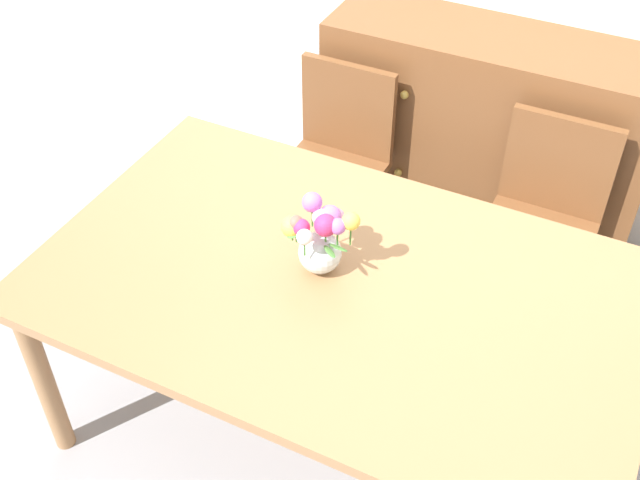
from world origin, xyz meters
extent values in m
plane|color=#939399|center=(0.00, 0.00, 0.00)|extent=(12.00, 12.00, 0.00)
cube|color=#9E7047|center=(0.00, 0.00, 0.75)|extent=(1.90, 1.16, 0.04)
cylinder|color=#9E7047|center=(-0.87, -0.50, 0.36)|extent=(0.07, 0.07, 0.73)
cylinder|color=#9E7047|center=(-0.87, 0.50, 0.36)|extent=(0.07, 0.07, 0.73)
cylinder|color=#9E7047|center=(0.87, 0.50, 0.36)|extent=(0.07, 0.07, 0.73)
cube|color=brown|center=(-0.45, 0.84, 0.46)|extent=(0.42, 0.42, 0.04)
cylinder|color=brown|center=(-0.27, 0.66, 0.22)|extent=(0.04, 0.04, 0.44)
cylinder|color=brown|center=(-0.63, 0.66, 0.22)|extent=(0.04, 0.04, 0.44)
cylinder|color=brown|center=(-0.27, 1.02, 0.22)|extent=(0.04, 0.04, 0.44)
cylinder|color=brown|center=(-0.63, 1.02, 0.22)|extent=(0.04, 0.04, 0.44)
cube|color=brown|center=(-0.45, 1.03, 0.69)|extent=(0.42, 0.04, 0.42)
cube|color=brown|center=(0.45, 0.84, 0.46)|extent=(0.42, 0.42, 0.04)
cylinder|color=brown|center=(0.63, 0.66, 0.22)|extent=(0.04, 0.04, 0.44)
cylinder|color=brown|center=(0.27, 0.66, 0.22)|extent=(0.04, 0.04, 0.44)
cylinder|color=brown|center=(0.63, 1.02, 0.22)|extent=(0.04, 0.04, 0.44)
cylinder|color=brown|center=(0.27, 1.02, 0.22)|extent=(0.04, 0.04, 0.44)
cube|color=brown|center=(0.45, 1.03, 0.69)|extent=(0.42, 0.04, 0.42)
cube|color=brown|center=(0.08, 1.33, 0.50)|extent=(1.40, 0.44, 1.00)
sphere|color=#B7933D|center=(-0.22, 1.10, 0.78)|extent=(0.04, 0.04, 0.04)
sphere|color=#B7933D|center=(0.38, 1.10, 0.78)|extent=(0.04, 0.04, 0.04)
sphere|color=#B7933D|center=(-0.22, 1.10, 0.38)|extent=(0.04, 0.04, 0.04)
sphere|color=#B7933D|center=(0.38, 1.10, 0.38)|extent=(0.04, 0.04, 0.04)
sphere|color=silver|center=(-0.08, 0.02, 0.84)|extent=(0.14, 0.14, 0.14)
sphere|color=#D12D66|center=(-0.06, 0.02, 0.96)|extent=(0.07, 0.07, 0.07)
cylinder|color=#478438|center=(-0.06, 0.02, 0.92)|extent=(0.01, 0.01, 0.08)
sphere|color=white|center=(-0.09, -0.05, 0.96)|extent=(0.05, 0.05, 0.05)
cylinder|color=#478438|center=(-0.09, -0.05, 0.92)|extent=(0.01, 0.01, 0.07)
sphere|color=#EA9EBC|center=(-0.10, 0.06, 0.95)|extent=(0.05, 0.05, 0.05)
cylinder|color=#478438|center=(-0.10, 0.06, 0.92)|extent=(0.01, 0.01, 0.06)
sphere|color=#B266C6|center=(-0.02, 0.02, 0.97)|extent=(0.05, 0.05, 0.05)
cylinder|color=#478438|center=(-0.02, 0.02, 0.93)|extent=(0.01, 0.01, 0.08)
sphere|color=#B266C6|center=(-0.08, 0.08, 0.94)|extent=(0.07, 0.07, 0.07)
cylinder|color=#478438|center=(-0.08, 0.08, 0.91)|extent=(0.01, 0.01, 0.06)
sphere|color=#E55B4C|center=(-0.15, -0.01, 0.96)|extent=(0.05, 0.05, 0.05)
cylinder|color=#478438|center=(-0.15, -0.01, 0.92)|extent=(0.01, 0.01, 0.08)
sphere|color=#D12D66|center=(-0.13, -0.01, 0.95)|extent=(0.05, 0.05, 0.05)
cylinder|color=#478438|center=(-0.13, -0.01, 0.92)|extent=(0.01, 0.01, 0.07)
sphere|color=#EFD14C|center=(0.01, 0.05, 0.98)|extent=(0.06, 0.06, 0.06)
cylinder|color=#478438|center=(0.01, 0.05, 0.93)|extent=(0.01, 0.01, 0.09)
sphere|color=#EA9EBC|center=(-0.07, 0.11, 0.93)|extent=(0.05, 0.05, 0.05)
cylinder|color=#478438|center=(-0.07, 0.11, 0.91)|extent=(0.01, 0.01, 0.04)
sphere|color=#EFD14C|center=(-0.16, -0.01, 0.94)|extent=(0.07, 0.07, 0.07)
cylinder|color=#478438|center=(-0.16, -0.01, 0.91)|extent=(0.01, 0.01, 0.06)
sphere|color=#B266C6|center=(-0.14, 0.08, 0.98)|extent=(0.06, 0.06, 0.06)
cylinder|color=#478438|center=(-0.14, 0.08, 0.93)|extent=(0.01, 0.01, 0.10)
ellipsoid|color=#478438|center=(-0.01, 0.01, 0.90)|extent=(0.07, 0.04, 0.02)
ellipsoid|color=#478438|center=(-0.03, -0.02, 0.90)|extent=(0.07, 0.06, 0.02)
ellipsoid|color=#478438|center=(-0.13, -0.02, 0.93)|extent=(0.07, 0.06, 0.03)
camera|label=1|loc=(0.72, -1.59, 2.50)|focal=44.41mm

